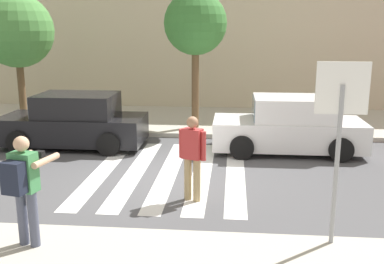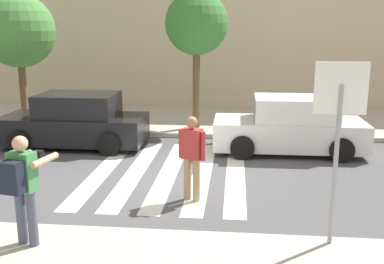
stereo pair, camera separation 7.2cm
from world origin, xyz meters
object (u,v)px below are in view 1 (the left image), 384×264
at_px(parked_car_black, 75,122).
at_px(street_tree_center, 195,24).
at_px(photographer_with_backpack, 23,182).
at_px(street_tree_west, 17,31).
at_px(pedestrian_crossing, 192,154).
at_px(stop_sign, 340,114).
at_px(parked_car_white, 289,126).

relative_size(parked_car_black, street_tree_center, 0.94).
bearing_deg(photographer_with_backpack, street_tree_west, 115.63).
bearing_deg(parked_car_black, pedestrian_crossing, -45.45).
relative_size(stop_sign, street_tree_center, 0.64).
relative_size(parked_car_black, parked_car_white, 1.00).
relative_size(street_tree_west, street_tree_center, 0.99).
distance_m(parked_car_black, parked_car_white, 6.12).
height_order(photographer_with_backpack, street_tree_center, street_tree_center).
height_order(stop_sign, pedestrian_crossing, stop_sign).
height_order(stop_sign, street_tree_west, street_tree_west).
bearing_deg(street_tree_west, parked_car_black, -40.72).
bearing_deg(parked_car_white, street_tree_center, 141.11).
height_order(stop_sign, parked_car_black, stop_sign).
bearing_deg(pedestrian_crossing, street_tree_west, 136.39).
bearing_deg(photographer_with_backpack, street_tree_center, 77.81).
distance_m(photographer_with_backpack, parked_car_white, 7.80).
xyz_separation_m(parked_car_white, street_tree_west, (-8.72, 2.24, 2.54)).
bearing_deg(parked_car_white, pedestrian_crossing, -121.48).
distance_m(parked_car_white, street_tree_center, 4.54).
bearing_deg(pedestrian_crossing, photographer_with_backpack, -133.67).
xyz_separation_m(parked_car_black, street_tree_west, (-2.60, 2.24, 2.54)).
bearing_deg(pedestrian_crossing, parked_car_black, 134.55).
height_order(pedestrian_crossing, street_tree_center, street_tree_center).
bearing_deg(stop_sign, parked_car_white, 89.98).
bearing_deg(stop_sign, street_tree_center, 109.42).
xyz_separation_m(photographer_with_backpack, parked_car_white, (4.65, 6.24, -0.44)).
bearing_deg(parked_car_white, stop_sign, -90.02).
distance_m(stop_sign, parked_car_white, 5.88).
bearing_deg(street_tree_west, parked_car_white, -14.39).
distance_m(stop_sign, street_tree_center, 8.54).
relative_size(pedestrian_crossing, street_tree_center, 0.39).
relative_size(stop_sign, street_tree_west, 0.64).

